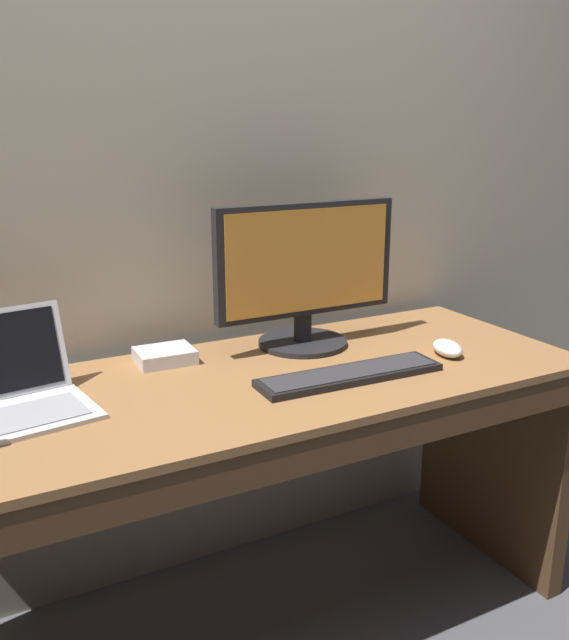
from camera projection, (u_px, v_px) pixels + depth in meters
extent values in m
plane|color=#4C4C51|center=(253.00, 630.00, 1.92)|extent=(14.00, 14.00, 0.00)
cube|color=#ADA38E|center=(183.00, 119.00, 1.88)|extent=(5.12, 0.04, 2.75)
cube|color=olive|center=(249.00, 383.00, 1.71)|extent=(1.77, 0.65, 0.02)
cube|color=#4E351E|center=(492.00, 446.00, 2.20)|extent=(0.06, 0.60, 0.73)
cube|color=#4E351E|center=(311.00, 453.00, 1.46)|extent=(1.70, 0.02, 0.09)
cube|color=silver|center=(18.00, 418.00, 1.48)|extent=(0.35, 0.26, 0.01)
cube|color=#959599|center=(19.00, 416.00, 1.47)|extent=(0.29, 0.18, 0.00)
cylinder|color=black|center=(303.00, 342.00, 1.97)|extent=(0.25, 0.25, 0.01)
cylinder|color=black|center=(303.00, 326.00, 1.96)|extent=(0.05, 0.05, 0.08)
cube|color=black|center=(306.00, 259.00, 1.89)|extent=(0.54, 0.03, 0.31)
cube|color=#C67F2D|center=(309.00, 260.00, 1.87)|extent=(0.50, 0.00, 0.28)
cube|color=black|center=(350.00, 375.00, 1.71)|extent=(0.49, 0.13, 0.02)
cube|color=#2D2D30|center=(350.00, 371.00, 1.71)|extent=(0.46, 0.11, 0.00)
ellipsoid|color=white|center=(448.00, 348.00, 1.88)|extent=(0.10, 0.13, 0.04)
cube|color=silver|center=(165.00, 356.00, 1.83)|extent=(0.15, 0.13, 0.04)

